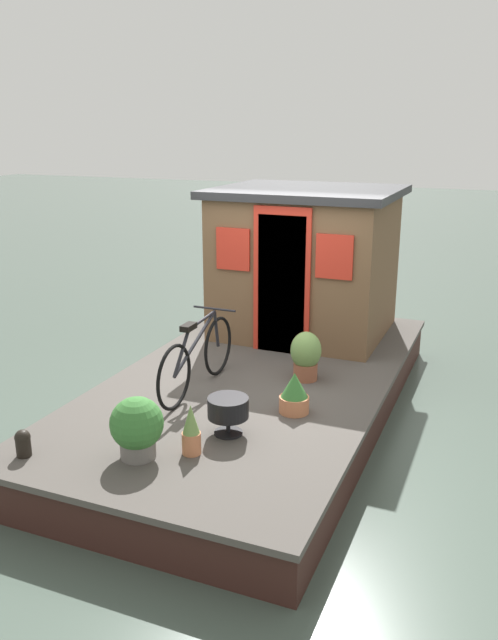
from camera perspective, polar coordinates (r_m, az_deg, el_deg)
The scene contains 10 objects.
ground_plane at distance 7.52m, azimuth 0.59°, elevation -8.28°, with size 60.00×60.00×0.00m, color #47564C.
houseboat_deck at distance 7.42m, azimuth 0.60°, elevation -6.57°, with size 5.76×2.94×0.49m.
houseboat_cabin at distance 8.65m, azimuth 5.03°, elevation 5.23°, with size 2.06×2.33×1.93m.
bicycle at distance 6.79m, azimuth -4.58°, elevation -3.29°, with size 1.68×0.50×0.80m.
potted_plant_basil at distance 5.58m, azimuth -5.14°, elevation -9.72°, with size 0.17×0.17×0.45m.
potted_plant_lavender at distance 7.12m, azimuth 5.04°, elevation -3.10°, with size 0.34×0.34×0.55m.
potted_plant_rosemary at distance 5.55m, azimuth -9.89°, elevation -9.28°, with size 0.46×0.46×0.54m.
potted_plant_succulent at distance 6.34m, azimuth 4.03°, elevation -6.52°, with size 0.30×0.30×0.41m.
charcoal_grill at distance 5.88m, azimuth -1.86°, elevation -7.86°, with size 0.37×0.37×0.36m.
mooring_bollard at distance 5.88m, azimuth -19.36°, elevation -10.17°, with size 0.13×0.13×0.24m.
Camera 1 is at (-6.32, -2.54, 3.18)m, focal length 36.19 mm.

